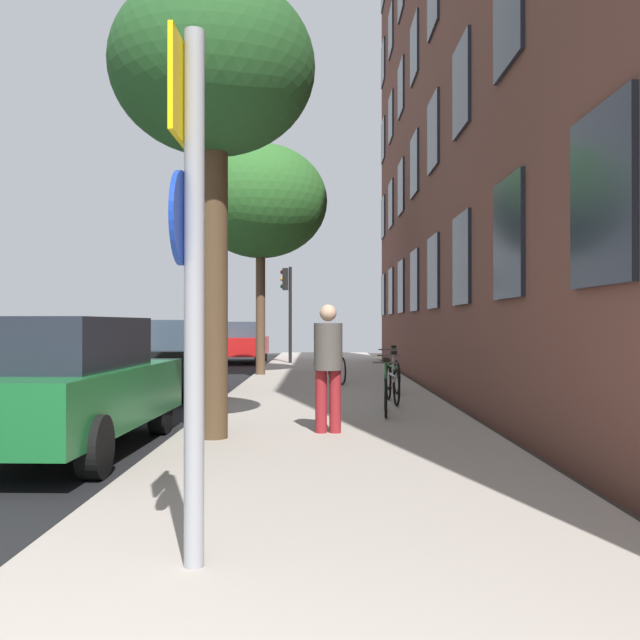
# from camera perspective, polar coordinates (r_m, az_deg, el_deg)

# --- Properties ---
(ground_plane) EXTENTS (41.80, 41.80, 0.00)m
(ground_plane) POSITION_cam_1_polar(r_m,az_deg,el_deg) (16.62, -11.68, -5.66)
(ground_plane) COLOR #332D28
(road_asphalt) EXTENTS (7.00, 38.00, 0.01)m
(road_asphalt) POSITION_cam_1_polar(r_m,az_deg,el_deg) (17.16, -18.60, -5.47)
(road_asphalt) COLOR black
(road_asphalt) RESTS_ON ground
(sidewalk) EXTENTS (4.20, 38.00, 0.12)m
(sidewalk) POSITION_cam_1_polar(r_m,az_deg,el_deg) (16.29, 0.54, -5.57)
(sidewalk) COLOR #9E9389
(sidewalk) RESTS_ON ground
(building_facade) EXTENTS (0.56, 27.00, 16.53)m
(building_facade) POSITION_cam_1_polar(r_m,az_deg,el_deg) (17.32, 9.89, 22.56)
(building_facade) COLOR brown
(building_facade) RESTS_ON ground
(sign_post) EXTENTS (0.16, 0.60, 3.18)m
(sign_post) POSITION_cam_1_polar(r_m,az_deg,el_deg) (4.26, -10.69, 5.38)
(sign_post) COLOR gray
(sign_post) RESTS_ON sidewalk
(traffic_light) EXTENTS (0.43, 0.24, 3.52)m
(traffic_light) POSITION_cam_1_polar(r_m,az_deg,el_deg) (25.81, -2.87, 1.87)
(traffic_light) COLOR black
(traffic_light) RESTS_ON sidewalk
(tree_near) EXTENTS (2.58, 2.58, 5.76)m
(tree_near) POSITION_cam_1_polar(r_m,az_deg,el_deg) (9.47, -8.88, 19.00)
(tree_near) COLOR #4C3823
(tree_near) RESTS_ON sidewalk
(tree_far) EXTENTS (3.77, 3.77, 6.50)m
(tree_far) POSITION_cam_1_polar(r_m,az_deg,el_deg) (20.25, -5.05, 9.50)
(tree_far) COLOR brown
(tree_far) RESTS_ON sidewalk
(bicycle_0) EXTENTS (0.42, 1.56, 0.90)m
(bicycle_0) POSITION_cam_1_polar(r_m,az_deg,el_deg) (11.25, 5.11, -5.84)
(bicycle_0) COLOR black
(bicycle_0) RESTS_ON sidewalk
(bicycle_1) EXTENTS (0.42, 1.70, 0.95)m
(bicycle_1) POSITION_cam_1_polar(r_m,az_deg,el_deg) (12.83, 5.65, -5.06)
(bicycle_1) COLOR black
(bicycle_1) RESTS_ON sidewalk
(bicycle_2) EXTENTS (0.42, 1.65, 0.98)m
(bicycle_2) POSITION_cam_1_polar(r_m,az_deg,el_deg) (14.89, 5.65, -4.34)
(bicycle_2) COLOR black
(bicycle_2) RESTS_ON sidewalk
(bicycle_3) EXTENTS (0.52, 1.61, 0.96)m
(bicycle_3) POSITION_cam_1_polar(r_m,az_deg,el_deg) (16.94, 1.15, -3.90)
(bicycle_3) COLOR black
(bicycle_3) RESTS_ON sidewalk
(pedestrian_0) EXTENTS (0.53, 0.53, 1.69)m
(pedestrian_0) POSITION_cam_1_polar(r_m,az_deg,el_deg) (9.28, 0.44, -3.21)
(pedestrian_0) COLOR maroon
(pedestrian_0) RESTS_ON sidewalk
(car_0) EXTENTS (1.95, 4.52, 1.62)m
(car_0) POSITION_cam_1_polar(r_m,az_deg,el_deg) (8.93, -20.39, -4.85)
(car_0) COLOR #19662D
(car_0) RESTS_ON road_asphalt
(car_1) EXTENTS (2.04, 4.20, 1.62)m
(car_1) POSITION_cam_1_polar(r_m,az_deg,el_deg) (15.45, -12.94, -2.94)
(car_1) COLOR black
(car_1) RESTS_ON road_asphalt
(car_2) EXTENTS (1.98, 4.29, 1.62)m
(car_2) POSITION_cam_1_polar(r_m,az_deg,el_deg) (27.95, -6.73, -1.76)
(car_2) COLOR red
(car_2) RESTS_ON road_asphalt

